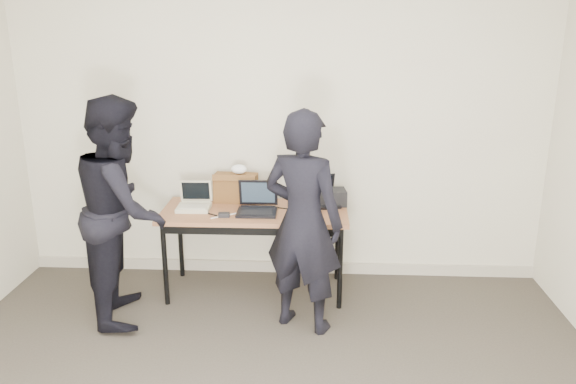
# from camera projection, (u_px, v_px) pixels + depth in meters

# --- Properties ---
(room) EXTENTS (4.60, 4.60, 2.80)m
(room) POSITION_uv_depth(u_px,v_px,m) (248.00, 209.00, 2.59)
(room) COLOR #3B342C
(room) RESTS_ON ground
(desk) EXTENTS (1.50, 0.66, 0.72)m
(desk) POSITION_uv_depth(u_px,v_px,m) (255.00, 217.00, 4.55)
(desk) COLOR brown
(desk) RESTS_ON ground
(laptop_beige) EXTENTS (0.27, 0.26, 0.21)m
(laptop_beige) POSITION_uv_depth(u_px,v_px,m) (194.00, 203.00, 4.57)
(laptop_beige) COLOR beige
(laptop_beige) RESTS_ON desk
(laptop_center) EXTENTS (0.32, 0.31, 0.24)m
(laptop_center) POSITION_uv_depth(u_px,v_px,m) (257.00, 205.00, 4.49)
(laptop_center) COLOR black
(laptop_center) RESTS_ON desk
(laptop_right) EXTENTS (0.39, 0.38, 0.24)m
(laptop_right) POSITION_uv_depth(u_px,v_px,m) (318.00, 198.00, 4.69)
(laptop_right) COLOR black
(laptop_right) RESTS_ON desk
(leather_satchel) EXTENTS (0.37, 0.20, 0.25)m
(leather_satchel) POSITION_uv_depth(u_px,v_px,m) (236.00, 187.00, 4.72)
(leather_satchel) COLOR brown
(leather_satchel) RESTS_ON desk
(tissue) EXTENTS (0.15, 0.12, 0.08)m
(tissue) POSITION_uv_depth(u_px,v_px,m) (239.00, 169.00, 4.68)
(tissue) COLOR white
(tissue) RESTS_ON leather_satchel
(equipment_box) EXTENTS (0.24, 0.21, 0.13)m
(equipment_box) POSITION_uv_depth(u_px,v_px,m) (332.00, 197.00, 4.66)
(equipment_box) COLOR black
(equipment_box) RESTS_ON desk
(power_brick) EXTENTS (0.09, 0.06, 0.03)m
(power_brick) POSITION_uv_depth(u_px,v_px,m) (224.00, 215.00, 4.38)
(power_brick) COLOR black
(power_brick) RESTS_ON desk
(cables) EXTENTS (1.02, 0.31, 0.01)m
(cables) POSITION_uv_depth(u_px,v_px,m) (244.00, 212.00, 4.47)
(cables) COLOR silver
(cables) RESTS_ON desk
(person_typist) EXTENTS (0.70, 0.59, 1.63)m
(person_typist) POSITION_uv_depth(u_px,v_px,m) (303.00, 222.00, 3.98)
(person_typist) COLOR black
(person_typist) RESTS_ON ground
(person_observer) EXTENTS (0.80, 0.94, 1.69)m
(person_observer) POSITION_uv_depth(u_px,v_px,m) (122.00, 209.00, 4.17)
(person_observer) COLOR black
(person_observer) RESTS_ON ground
(baseboard) EXTENTS (4.50, 0.03, 0.10)m
(baseboard) POSITION_uv_depth(u_px,v_px,m) (281.00, 267.00, 5.10)
(baseboard) COLOR #ACA38F
(baseboard) RESTS_ON ground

